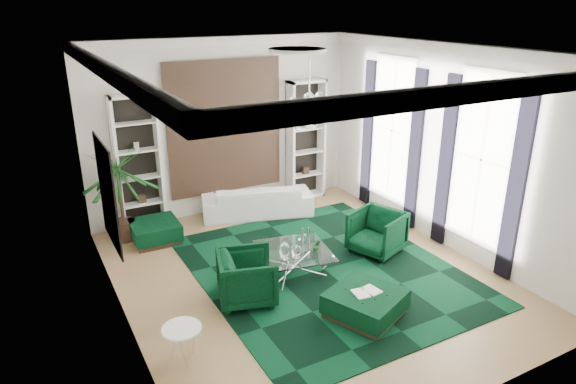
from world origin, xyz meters
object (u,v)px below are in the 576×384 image
armchair_left (247,277)px  coffee_table (294,261)px  ottoman_front (365,304)px  ottoman_side (155,232)px  palm (119,183)px  sofa (257,200)px  side_table (183,345)px  armchair_right (377,232)px

armchair_left → coffee_table: bearing=-51.8°
armchair_left → ottoman_front: armchair_left is taller
armchair_left → coffee_table: armchair_left is taller
ottoman_front → coffee_table: bearing=99.7°
ottoman_side → palm: (-0.51, 0.37, 1.00)m
ottoman_side → coffee_table: bearing=-52.8°
coffee_table → palm: bearing=130.2°
sofa → ottoman_front: (-0.24, -4.32, -0.15)m
side_table → ottoman_side: bearing=80.4°
ottoman_side → ottoman_front: (2.10, -4.06, 0.00)m
coffee_table → side_table: bearing=-150.6°
armchair_right → ottoman_side: bearing=-145.7°
sofa → coffee_table: 2.69m
armchair_right → ottoman_front: size_ratio=0.89×
ottoman_side → ottoman_front: size_ratio=0.90×
side_table → sofa: bearing=53.5°
armchair_right → palm: 5.01m
armchair_left → armchair_right: 2.84m
armchair_left → ottoman_front: size_ratio=0.89×
sofa → coffee_table: size_ratio=2.00×
armchair_left → palm: 3.51m
sofa → armchair_right: (1.20, -2.72, 0.06)m
armchair_left → palm: bearing=37.4°
ottoman_front → side_table: bearing=173.7°
sofa → side_table: sofa is taller
sofa → armchair_right: armchair_right is taller
ottoman_front → palm: 5.24m
ottoman_side → ottoman_front: same height
armchair_right → side_table: (-4.17, -1.29, -0.16)m
ottoman_front → palm: size_ratio=0.42×
armchair_right → ottoman_side: 4.32m
armchair_right → palm: palm is taller
ottoman_front → palm: bearing=120.5°
sofa → coffee_table: (-0.53, -2.64, -0.14)m
side_table → armchair_left: bearing=34.8°
armchair_left → ottoman_side: size_ratio=0.99×
coffee_table → side_table: (-2.44, -1.38, 0.04)m
side_table → coffee_table: bearing=29.4°
sofa → ottoman_side: 2.36m
coffee_table → ottoman_side: bearing=127.2°
coffee_table → ottoman_front: size_ratio=1.20×
armchair_right → coffee_table: bearing=-113.6°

